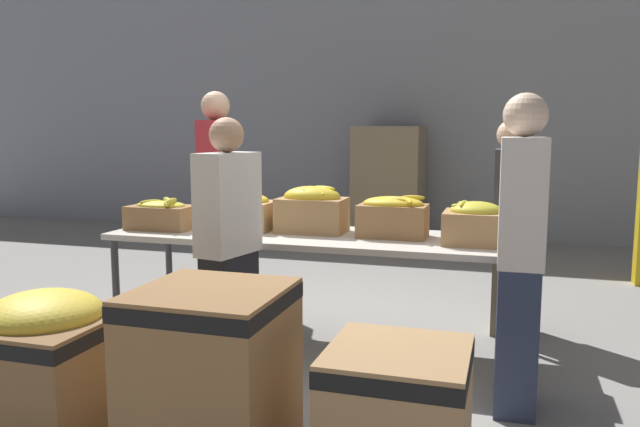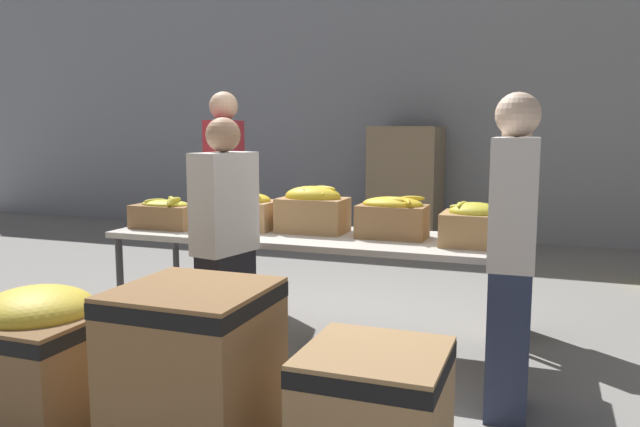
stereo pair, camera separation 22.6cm
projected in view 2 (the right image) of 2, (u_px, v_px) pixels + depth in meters
The scene contains 16 objects.
ground_plane at pixel (311, 343), 4.29m from camera, with size 30.00×30.00×0.00m, color gray.
wall_back at pixel (433, 88), 8.24m from camera, with size 16.00×0.08×4.00m.
sorting_table at pixel (310, 241), 4.19m from camera, with size 2.70×0.82×0.76m.
banana_box_0 at pixel (166, 213), 4.45m from camera, with size 0.46×0.30×0.23m.
banana_box_1 at pixel (244, 210), 4.41m from camera, with size 0.46×0.32×0.27m.
banana_box_2 at pixel (313, 209), 4.25m from camera, with size 0.46×0.30×0.32m.
banana_box_3 at pixel (393, 216), 4.03m from camera, with size 0.44×0.30×0.28m.
banana_box_4 at pixel (474, 224), 3.76m from camera, with size 0.39×0.34×0.27m.
volunteer_0 at pixel (225, 247), 3.74m from camera, with size 0.29×0.44×1.53m.
volunteer_1 at pixel (512, 258), 3.13m from camera, with size 0.23×0.44×1.64m.
volunteer_2 at pixel (225, 199), 5.25m from camera, with size 0.35×0.52×1.77m.
volunteer_3 at pixel (513, 230), 4.38m from camera, with size 0.21×0.41×1.53m.
donation_bin_0 at pixel (40, 352), 3.09m from camera, with size 0.66×0.66×0.69m.
donation_bin_1 at pixel (195, 365), 2.78m from camera, with size 0.64×0.64×0.77m.
donation_bin_2 at pixel (374, 414), 2.51m from camera, with size 0.57×0.57×0.59m.
pallet_stack_0 at pixel (406, 186), 7.95m from camera, with size 0.91×0.91×1.50m.
Camera 2 is at (1.48, -3.86, 1.46)m, focal length 35.00 mm.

